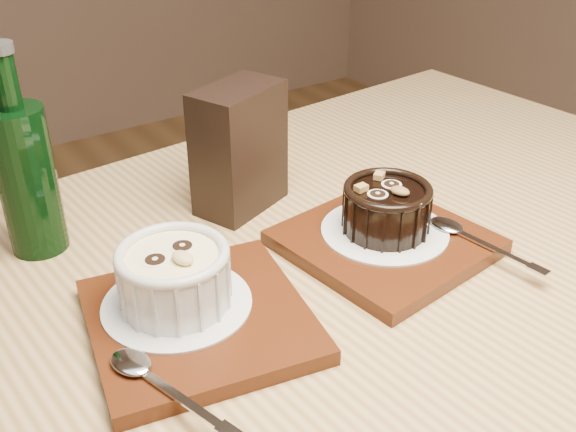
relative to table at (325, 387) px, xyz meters
name	(u,v)px	position (x,y,z in m)	size (l,w,h in m)	color
table	(325,387)	(0.00, 0.00, 0.00)	(1.26, 0.89, 0.75)	#9D7644
tray_left	(199,320)	(-0.10, 0.05, 0.10)	(0.18, 0.18, 0.01)	#4F210D
doily_left	(177,303)	(-0.11, 0.07, 0.11)	(0.13, 0.13, 0.00)	silver
ramekin_white	(174,274)	(-0.11, 0.07, 0.14)	(0.10, 0.10, 0.06)	silver
spoon_left	(161,383)	(-0.17, -0.02, 0.11)	(0.03, 0.13, 0.01)	silver
tray_right	(385,242)	(0.11, 0.05, 0.10)	(0.18, 0.18, 0.01)	#4F210D
doily_right	(385,231)	(0.12, 0.06, 0.11)	(0.13, 0.13, 0.00)	silver
ramekin_dark	(387,206)	(0.12, 0.06, 0.14)	(0.09, 0.09, 0.05)	black
spoon_right	(475,238)	(0.18, -0.01, 0.11)	(0.03, 0.13, 0.01)	silver
condiment_stand	(239,149)	(0.04, 0.21, 0.16)	(0.10, 0.06, 0.14)	black
green_bottle	(26,175)	(-0.18, 0.25, 0.17)	(0.06, 0.06, 0.21)	black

